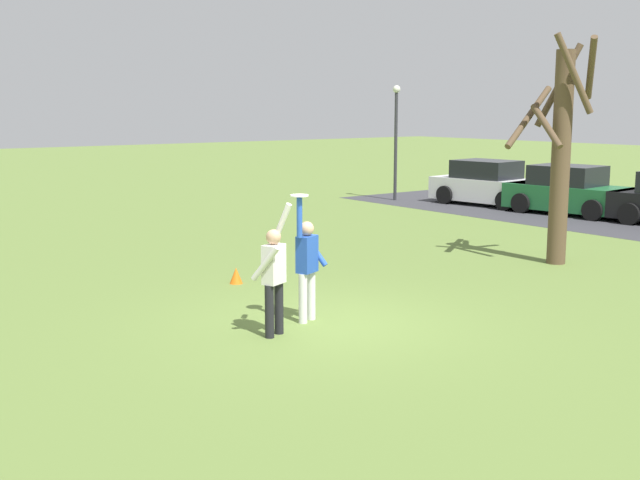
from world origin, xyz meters
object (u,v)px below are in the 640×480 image
(frisbee_disc, at_px, (299,195))
(bare_tree_tall, at_px, (560,147))
(person_catcher, at_px, (307,262))
(parked_car_white, at_px, (489,185))
(field_cone_orange, at_px, (236,276))
(lamppost_by_lot, at_px, (396,131))
(parked_car_green, at_px, (570,192))
(person_defender, at_px, (274,273))

(frisbee_disc, xyz_separation_m, bare_tree_tall, (-0.71, 7.55, 0.52))
(person_catcher, bearing_deg, bare_tree_tall, 162.24)
(parked_car_white, relative_size, field_cone_orange, 13.36)
(frisbee_disc, xyz_separation_m, lamppost_by_lot, (-11.98, 12.95, 0.49))
(parked_car_green, xyz_separation_m, field_cone_orange, (2.38, -14.10, -0.57))
(field_cone_orange, bearing_deg, parked_car_green, 99.60)
(person_defender, distance_m, parked_car_white, 17.87)
(person_catcher, height_order, lamppost_by_lot, lamppost_by_lot)
(parked_car_white, relative_size, lamppost_by_lot, 1.00)
(lamppost_by_lot, bearing_deg, parked_car_white, 28.66)
(person_catcher, height_order, person_defender, person_catcher)
(person_catcher, height_order, frisbee_disc, frisbee_disc)
(person_catcher, xyz_separation_m, frisbee_disc, (0.09, -0.21, 1.11))
(frisbee_disc, relative_size, lamppost_by_lot, 0.07)
(field_cone_orange, bearing_deg, frisbee_disc, -12.89)
(lamppost_by_lot, height_order, field_cone_orange, lamppost_by_lot)
(bare_tree_tall, bearing_deg, lamppost_by_lot, 154.38)
(parked_car_green, bearing_deg, bare_tree_tall, -62.53)
(person_catcher, distance_m, frisbee_disc, 1.13)
(bare_tree_tall, bearing_deg, parked_car_green, 123.88)
(person_defender, height_order, lamppost_by_lot, lamppost_by_lot)
(frisbee_disc, xyz_separation_m, parked_car_white, (-8.89, 14.65, -1.37))
(field_cone_orange, bearing_deg, bare_tree_tall, 69.77)
(person_catcher, xyz_separation_m, bare_tree_tall, (-0.62, 7.34, 1.63))
(person_defender, xyz_separation_m, frisbee_disc, (-0.28, 0.68, 1.11))
(parked_car_white, bearing_deg, lamppost_by_lot, -157.74)
(parked_car_white, distance_m, lamppost_by_lot, 3.99)
(parked_car_white, distance_m, field_cone_orange, 15.03)
(parked_car_green, bearing_deg, field_cone_orange, -86.81)
(person_catcher, relative_size, frisbee_disc, 7.25)
(person_defender, height_order, bare_tree_tall, bare_tree_tall)
(bare_tree_tall, relative_size, lamppost_by_lot, 1.18)
(person_defender, bearing_deg, parked_car_green, -1.82)
(person_defender, relative_size, bare_tree_tall, 0.41)
(person_catcher, height_order, field_cone_orange, person_catcher)
(frisbee_disc, bearing_deg, field_cone_orange, 167.11)
(frisbee_disc, bearing_deg, person_catcher, 112.59)
(frisbee_disc, relative_size, bare_tree_tall, 0.06)
(frisbee_disc, relative_size, parked_car_white, 0.07)
(parked_car_green, xyz_separation_m, bare_tree_tall, (4.89, -7.29, 1.88))
(lamppost_by_lot, xyz_separation_m, field_cone_orange, (8.76, -12.22, -2.43))
(bare_tree_tall, relative_size, field_cone_orange, 15.67)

